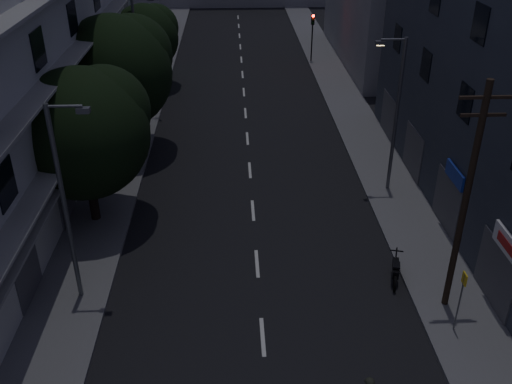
{
  "coord_description": "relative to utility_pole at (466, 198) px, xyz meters",
  "views": [
    {
      "loc": [
        -0.93,
        -9.09,
        14.71
      ],
      "look_at": [
        0.0,
        12.0,
        3.0
      ],
      "focal_mm": 40.0,
      "sensor_mm": 36.0,
      "label": 1
    }
  ],
  "objects": [
    {
      "name": "sidewalk_right",
      "position": [
        0.31,
        17.1,
        -4.79
      ],
      "size": [
        3.0,
        90.0,
        0.15
      ],
      "primitive_type": "cube",
      "color": "#565659",
      "rests_on": "ground"
    },
    {
      "name": "street_lamp_left_near",
      "position": [
        -14.17,
        1.15,
        -0.27
      ],
      "size": [
        1.51,
        0.25,
        8.0
      ],
      "color": "#5B5F63",
      "rests_on": "sidewalk_left"
    },
    {
      "name": "street_lamp_left_far",
      "position": [
        -14.26,
        20.97,
        -0.27
      ],
      "size": [
        1.51,
        0.25,
        8.0
      ],
      "color": "#56585D",
      "rests_on": "sidewalk_left"
    },
    {
      "name": "traffic_signal_far_left",
      "position": [
        -13.56,
        31.97,
        -1.77
      ],
      "size": [
        0.28,
        0.37,
        4.1
      ],
      "color": "black",
      "rests_on": "sidewalk_left"
    },
    {
      "name": "ground",
      "position": [
        -7.19,
        17.1,
        -4.87
      ],
      "size": [
        160.0,
        160.0,
        0.0
      ],
      "primitive_type": "plane",
      "color": "black",
      "rests_on": "ground"
    },
    {
      "name": "lane_markings",
      "position": [
        -7.19,
        23.35,
        -4.86
      ],
      "size": [
        0.15,
        60.5,
        0.01
      ],
      "color": "beige",
      "rests_on": "ground"
    },
    {
      "name": "sidewalk_left",
      "position": [
        -14.69,
        17.1,
        -4.79
      ],
      "size": [
        3.0,
        90.0,
        0.15
      ],
      "primitive_type": "cube",
      "color": "#565659",
      "rests_on": "ground"
    },
    {
      "name": "tree_near",
      "position": [
        -14.8,
        7.05,
        -0.04
      ],
      "size": [
        6.06,
        6.06,
        7.47
      ],
      "color": "black",
      "rests_on": "sidewalk_left"
    },
    {
      "name": "bus_stop_sign",
      "position": [
        -0.16,
        -1.46,
        -2.98
      ],
      "size": [
        0.06,
        0.35,
        2.52
      ],
      "color": "#595B60",
      "rests_on": "sidewalk_right"
    },
    {
      "name": "traffic_signal_far_right",
      "position": [
        -0.92,
        33.42,
        -1.77
      ],
      "size": [
        0.28,
        0.37,
        4.1
      ],
      "color": "black",
      "rests_on": "sidewalk_right"
    },
    {
      "name": "tree_mid",
      "position": [
        -14.68,
        15.0,
        0.32
      ],
      "size": [
        6.55,
        6.55,
        8.06
      ],
      "color": "black",
      "rests_on": "sidewalk_left"
    },
    {
      "name": "street_lamp_right",
      "position": [
        -0.04,
        9.41,
        -0.27
      ],
      "size": [
        1.51,
        0.25,
        8.0
      ],
      "color": "#53545A",
      "rests_on": "sidewalk_right"
    },
    {
      "name": "motorcycle",
      "position": [
        -1.55,
        1.68,
        -4.39
      ],
      "size": [
        0.72,
        1.87,
        1.22
      ],
      "rotation": [
        0.0,
        0.0,
        -0.25
      ],
      "color": "black",
      "rests_on": "ground"
    },
    {
      "name": "utility_pole",
      "position": [
        0.0,
        0.0,
        0.0
      ],
      "size": [
        1.8,
        0.24,
        9.0
      ],
      "color": "black",
      "rests_on": "sidewalk_right"
    },
    {
      "name": "tree_far",
      "position": [
        -14.62,
        27.18,
        -0.77
      ],
      "size": [
        5.1,
        5.1,
        6.31
      ],
      "color": "black",
      "rests_on": "sidewalk_left"
    }
  ]
}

